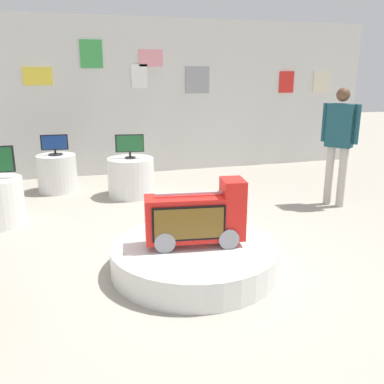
{
  "coord_description": "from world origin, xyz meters",
  "views": [
    {
      "loc": [
        -1.13,
        -4.1,
        2.0
      ],
      "look_at": [
        0.2,
        0.46,
        0.65
      ],
      "focal_mm": 39.19,
      "sensor_mm": 36.0,
      "label": 1
    }
  ],
  "objects_px": {
    "display_pedestal_center_rear": "(131,177)",
    "tv_on_right_rear": "(55,145)",
    "tv_on_center_rear": "(130,145)",
    "display_pedestal_right_rear": "(57,173)",
    "novelty_firetruck_tv": "(197,219)",
    "shopper_browsing_near_truck": "(339,138)",
    "main_display_pedestal": "(195,257)"
  },
  "relations": [
    {
      "from": "display_pedestal_center_rear",
      "to": "tv_on_right_rear",
      "type": "relative_size",
      "value": 1.71
    },
    {
      "from": "display_pedestal_center_rear",
      "to": "tv_on_center_rear",
      "type": "relative_size",
      "value": 1.66
    },
    {
      "from": "tv_on_center_rear",
      "to": "display_pedestal_right_rear",
      "type": "relative_size",
      "value": 0.7
    },
    {
      "from": "novelty_firetruck_tv",
      "to": "tv_on_center_rear",
      "type": "bearing_deg",
      "value": 94.71
    },
    {
      "from": "display_pedestal_center_rear",
      "to": "tv_on_right_rear",
      "type": "height_order",
      "value": "tv_on_right_rear"
    },
    {
      "from": "display_pedestal_center_rear",
      "to": "tv_on_center_rear",
      "type": "distance_m",
      "value": 0.55
    },
    {
      "from": "display_pedestal_right_rear",
      "to": "tv_on_right_rear",
      "type": "height_order",
      "value": "tv_on_right_rear"
    },
    {
      "from": "tv_on_right_rear",
      "to": "display_pedestal_right_rear",
      "type": "bearing_deg",
      "value": 93.78
    },
    {
      "from": "display_pedestal_center_rear",
      "to": "shopper_browsing_near_truck",
      "type": "height_order",
      "value": "shopper_browsing_near_truck"
    },
    {
      "from": "main_display_pedestal",
      "to": "shopper_browsing_near_truck",
      "type": "bearing_deg",
      "value": 29.59
    },
    {
      "from": "display_pedestal_center_rear",
      "to": "tv_on_right_rear",
      "type": "xyz_separation_m",
      "value": [
        -1.2,
        0.65,
        0.5
      ]
    },
    {
      "from": "display_pedestal_center_rear",
      "to": "tv_on_center_rear",
      "type": "bearing_deg",
      "value": -80.46
    },
    {
      "from": "main_display_pedestal",
      "to": "display_pedestal_center_rear",
      "type": "height_order",
      "value": "display_pedestal_center_rear"
    },
    {
      "from": "tv_on_center_rear",
      "to": "novelty_firetruck_tv",
      "type": "bearing_deg",
      "value": -85.29
    },
    {
      "from": "tv_on_center_rear",
      "to": "main_display_pedestal",
      "type": "bearing_deg",
      "value": -85.62
    },
    {
      "from": "tv_on_center_rear",
      "to": "shopper_browsing_near_truck",
      "type": "bearing_deg",
      "value": -25.55
    },
    {
      "from": "main_display_pedestal",
      "to": "novelty_firetruck_tv",
      "type": "xyz_separation_m",
      "value": [
        0.02,
        -0.01,
        0.42
      ]
    },
    {
      "from": "display_pedestal_right_rear",
      "to": "shopper_browsing_near_truck",
      "type": "bearing_deg",
      "value": -26.47
    },
    {
      "from": "main_display_pedestal",
      "to": "novelty_firetruck_tv",
      "type": "bearing_deg",
      "value": -27.09
    },
    {
      "from": "display_pedestal_right_rear",
      "to": "tv_on_right_rear",
      "type": "xyz_separation_m",
      "value": [
        0.0,
        -0.0,
        0.5
      ]
    },
    {
      "from": "main_display_pedestal",
      "to": "tv_on_right_rear",
      "type": "relative_size",
      "value": 3.87
    },
    {
      "from": "tv_on_center_rear",
      "to": "tv_on_right_rear",
      "type": "bearing_deg",
      "value": 151.45
    },
    {
      "from": "main_display_pedestal",
      "to": "display_pedestal_center_rear",
      "type": "relative_size",
      "value": 2.26
    },
    {
      "from": "tv_on_right_rear",
      "to": "shopper_browsing_near_truck",
      "type": "bearing_deg",
      "value": -26.43
    },
    {
      "from": "display_pedestal_right_rear",
      "to": "display_pedestal_center_rear",
      "type": "bearing_deg",
      "value": -28.55
    },
    {
      "from": "display_pedestal_center_rear",
      "to": "display_pedestal_right_rear",
      "type": "bearing_deg",
      "value": 151.45
    },
    {
      "from": "display_pedestal_right_rear",
      "to": "main_display_pedestal",
      "type": "bearing_deg",
      "value": -68.55
    },
    {
      "from": "tv_on_center_rear",
      "to": "shopper_browsing_near_truck",
      "type": "distance_m",
      "value": 3.29
    },
    {
      "from": "novelty_firetruck_tv",
      "to": "display_pedestal_right_rear",
      "type": "relative_size",
      "value": 1.56
    },
    {
      "from": "display_pedestal_center_rear",
      "to": "display_pedestal_right_rear",
      "type": "xyz_separation_m",
      "value": [
        -1.2,
        0.65,
        0.0
      ]
    },
    {
      "from": "novelty_firetruck_tv",
      "to": "main_display_pedestal",
      "type": "bearing_deg",
      "value": 152.91
    },
    {
      "from": "main_display_pedestal",
      "to": "shopper_browsing_near_truck",
      "type": "distance_m",
      "value": 3.28
    }
  ]
}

